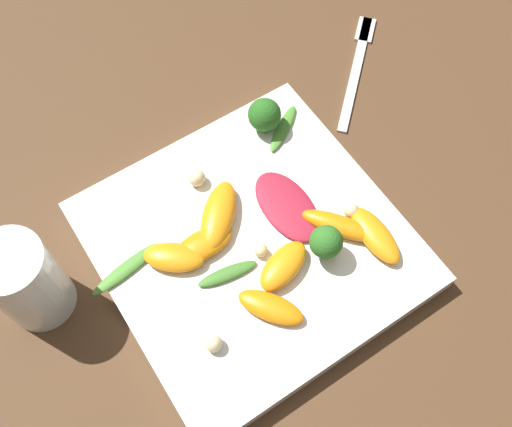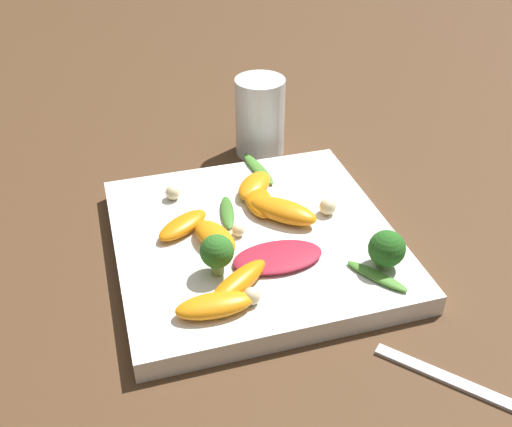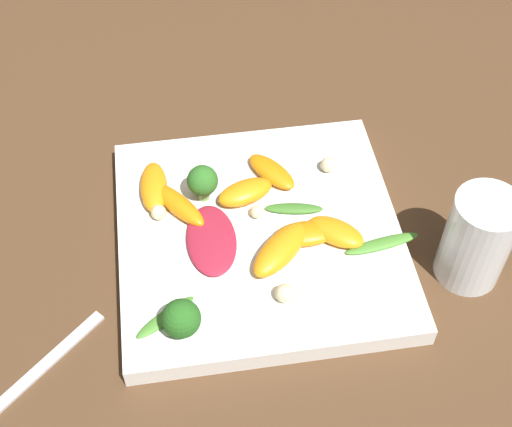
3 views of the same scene
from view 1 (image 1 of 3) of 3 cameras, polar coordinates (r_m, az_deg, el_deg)
ground_plane at (r=0.61m, az=-0.45°, el=-3.43°), size 2.40×2.40×0.00m
plate at (r=0.60m, az=-0.45°, el=-2.99°), size 0.28×0.28×0.02m
drinking_glass at (r=0.58m, az=-21.06°, el=-6.07°), size 0.06×0.06×0.10m
fork at (r=0.76m, az=9.75°, el=14.36°), size 0.14×0.13×0.01m
radicchio_leaf_0 at (r=0.60m, az=2.97°, el=0.71°), size 0.05×0.09×0.01m
orange_segment_0 at (r=0.59m, az=7.94°, el=-1.15°), size 0.06×0.08×0.02m
orange_segment_1 at (r=0.58m, az=-7.81°, el=-4.16°), size 0.07×0.06×0.02m
orange_segment_2 at (r=0.60m, az=11.28°, el=-2.03°), size 0.03×0.07×0.02m
orange_segment_3 at (r=0.59m, az=-3.60°, el=-0.15°), size 0.08×0.08×0.02m
orange_segment_4 at (r=0.56m, az=1.41°, el=-8.92°), size 0.06×0.07×0.01m
orange_segment_5 at (r=0.57m, az=2.61°, el=-5.01°), size 0.07×0.05×0.02m
orange_segment_6 at (r=0.58m, az=-5.11°, el=-2.99°), size 0.06×0.03×0.01m
broccoli_floret_0 at (r=0.64m, az=0.81°, el=9.34°), size 0.04×0.04×0.04m
broccoli_floret_1 at (r=0.57m, az=6.67°, el=-2.75°), size 0.03×0.03×0.04m
arugula_sprig_0 at (r=0.57m, az=-2.72°, el=-5.75°), size 0.06×0.02×0.01m
arugula_sprig_1 at (r=0.66m, az=2.60°, el=8.10°), size 0.06×0.05×0.01m
arugula_sprig_2 at (r=0.59m, az=-12.23°, el=-5.16°), size 0.08×0.03×0.01m
macadamia_nut_0 at (r=0.58m, az=0.75°, el=-3.34°), size 0.01×0.01×0.01m
macadamia_nut_1 at (r=0.60m, az=9.04°, el=0.32°), size 0.02×0.02×0.02m
macadamia_nut_2 at (r=0.62m, az=-5.67°, el=3.41°), size 0.02×0.02×0.02m
macadamia_nut_3 at (r=0.55m, az=-4.08°, el=-12.22°), size 0.02×0.02×0.02m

